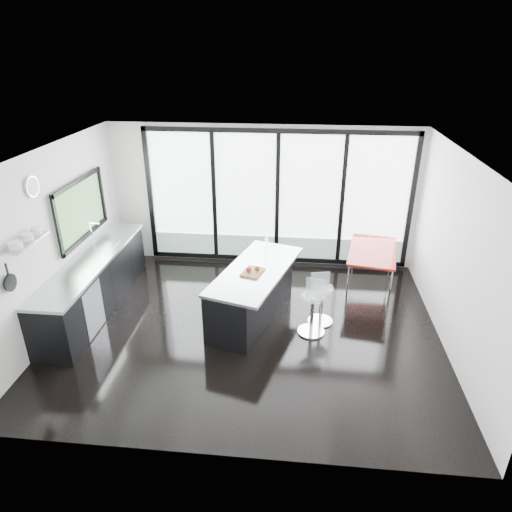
# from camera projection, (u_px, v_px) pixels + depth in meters

# --- Properties ---
(floor) EXTENTS (6.00, 5.00, 0.00)m
(floor) POSITION_uv_depth(u_px,v_px,m) (248.00, 328.00, 7.32)
(floor) COLOR black
(floor) RESTS_ON ground
(ceiling) EXTENTS (6.00, 5.00, 0.00)m
(ceiling) POSITION_uv_depth(u_px,v_px,m) (246.00, 154.00, 6.13)
(ceiling) COLOR white
(ceiling) RESTS_ON wall_back
(wall_back) EXTENTS (6.00, 0.09, 2.80)m
(wall_back) POSITION_uv_depth(u_px,v_px,m) (276.00, 204.00, 8.97)
(wall_back) COLOR silver
(wall_back) RESTS_ON ground
(wall_front) EXTENTS (6.00, 0.00, 2.80)m
(wall_front) POSITION_uv_depth(u_px,v_px,m) (217.00, 353.00, 4.48)
(wall_front) COLOR silver
(wall_front) RESTS_ON ground
(wall_left) EXTENTS (0.26, 5.00, 2.80)m
(wall_left) POSITION_uv_depth(u_px,v_px,m) (62.00, 225.00, 7.17)
(wall_left) COLOR silver
(wall_left) RESTS_ON ground
(wall_right) EXTENTS (0.00, 5.00, 2.80)m
(wall_right) POSITION_uv_depth(u_px,v_px,m) (457.00, 258.00, 6.45)
(wall_right) COLOR silver
(wall_right) RESTS_ON ground
(counter_cabinets) EXTENTS (0.69, 3.24, 1.36)m
(counter_cabinets) POSITION_uv_depth(u_px,v_px,m) (94.00, 283.00, 7.73)
(counter_cabinets) COLOR black
(counter_cabinets) RESTS_ON floor
(island) EXTENTS (1.47, 2.33, 1.15)m
(island) POSITION_uv_depth(u_px,v_px,m) (252.00, 292.00, 7.49)
(island) COLOR black
(island) RESTS_ON floor
(bar_stool_near) EXTENTS (0.54, 0.54, 0.68)m
(bar_stool_near) POSITION_uv_depth(u_px,v_px,m) (312.00, 314.00, 7.08)
(bar_stool_near) COLOR silver
(bar_stool_near) RESTS_ON floor
(bar_stool_far) EXTENTS (0.50, 0.50, 0.65)m
(bar_stool_far) POSITION_uv_depth(u_px,v_px,m) (321.00, 305.00, 7.36)
(bar_stool_far) COLOR silver
(bar_stool_far) RESTS_ON floor
(red_table) EXTENTS (1.04, 1.53, 0.76)m
(red_table) POSITION_uv_depth(u_px,v_px,m) (370.00, 269.00, 8.40)
(red_table) COLOR #9E1D13
(red_table) RESTS_ON floor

